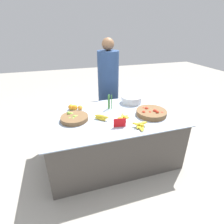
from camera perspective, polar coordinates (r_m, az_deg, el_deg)
name	(u,v)px	position (r m, az deg, el deg)	size (l,w,h in m)	color
ground_plane	(112,156)	(2.62, 0.00, -14.07)	(12.00, 12.00, 0.00)	#A39E93
market_table	(112,137)	(2.42, 0.00, -8.09)	(1.71, 1.06, 0.66)	#4C4742
lime_bowl	(74,118)	(2.18, -12.23, -1.91)	(0.33, 0.33, 0.08)	brown
tomato_basket	(151,113)	(2.31, 12.74, -0.17)	(0.39, 0.39, 0.09)	brown
orange_pile	(75,107)	(2.44, -12.12, 1.49)	(0.19, 0.11, 0.08)	orange
metal_bowl	(132,99)	(2.63, 6.40, 4.13)	(0.30, 0.30, 0.10)	silver
price_sign	(119,123)	(1.97, 2.46, -3.54)	(0.14, 0.03, 0.11)	red
veg_bundle	(109,102)	(2.39, -0.85, 3.33)	(0.06, 0.05, 0.20)	#4C8E42
banana_bunch_back_center	(102,117)	(2.15, -3.43, -1.76)	(0.18, 0.14, 0.06)	yellow
banana_bunch_front_right	(123,117)	(2.16, 3.73, -1.64)	(0.16, 0.16, 0.05)	yellow
banana_bunch_middle_right	(140,125)	(2.00, 9.16, -4.33)	(0.18, 0.20, 0.06)	yellow
vendor_person	(108,88)	(3.12, -1.20, 7.71)	(0.36, 0.36, 1.54)	navy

